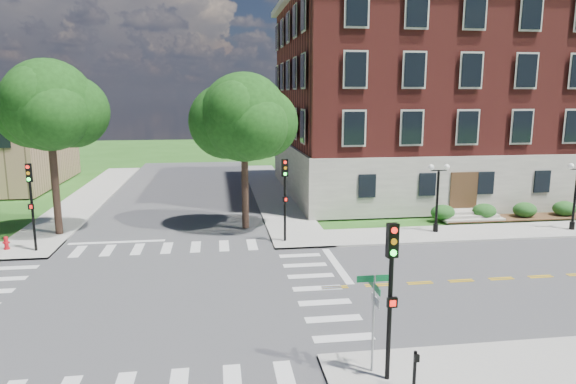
{
  "coord_description": "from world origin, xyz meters",
  "views": [
    {
      "loc": [
        2.89,
        -21.26,
        8.49
      ],
      "look_at": [
        6.78,
        6.41,
        3.2
      ],
      "focal_mm": 32.0,
      "sensor_mm": 36.0,
      "label": 1
    }
  ],
  "objects": [
    {
      "name": "twin_lamp_west",
      "position": [
        16.32,
        8.11,
        2.52
      ],
      "size": [
        1.36,
        0.36,
        4.23
      ],
      "color": "black",
      "rests_on": "ground"
    },
    {
      "name": "twin_lamp_east",
      "position": [
        25.11,
        7.41,
        2.52
      ],
      "size": [
        1.36,
        0.36,
        4.23
      ],
      "color": "black",
      "rests_on": "ground"
    },
    {
      "name": "shrub_row",
      "position": [
        27.0,
        10.8,
        0.0
      ],
      "size": [
        18.0,
        2.0,
        1.3
      ],
      "primitive_type": null,
      "color": "#224E1A",
      "rests_on": "ground"
    },
    {
      "name": "crosswalk_east",
      "position": [
        7.2,
        0.0,
        0.0
      ],
      "size": [
        2.2,
        10.2,
        0.02
      ],
      "primitive_type": null,
      "color": "silver",
      "rests_on": "ground"
    },
    {
      "name": "ground",
      "position": [
        0.0,
        0.0,
        0.0
      ],
      "size": [
        160.0,
        160.0,
        0.0
      ],
      "primitive_type": "plane",
      "color": "#265818",
      "rests_on": "ground"
    },
    {
      "name": "street_sign_pole",
      "position": [
        7.48,
        -7.24,
        2.31
      ],
      "size": [
        1.1,
        1.1,
        3.1
      ],
      "color": "gray",
      "rests_on": "ground"
    },
    {
      "name": "road_ns",
      "position": [
        0.0,
        0.0,
        0.01
      ],
      "size": [
        12.0,
        90.0,
        0.01
      ],
      "primitive_type": "cube",
      "color": "#3D3D3F",
      "rests_on": "ground"
    },
    {
      "name": "stop_bar_east",
      "position": [
        8.8,
        3.0,
        0.0
      ],
      "size": [
        0.4,
        5.5,
        0.0
      ],
      "primitive_type": "cube",
      "color": "silver",
      "rests_on": "ground"
    },
    {
      "name": "traffic_signal_se",
      "position": [
        7.8,
        -7.75,
        3.19
      ],
      "size": [
        0.34,
        0.38,
        4.8
      ],
      "color": "black",
      "rests_on": "ground"
    },
    {
      "name": "road_ew",
      "position": [
        0.0,
        0.0,
        0.01
      ],
      "size": [
        90.0,
        12.0,
        0.01
      ],
      "primitive_type": "cube",
      "color": "#3D3D3F",
      "rests_on": "ground"
    },
    {
      "name": "fire_hydrant",
      "position": [
        -8.7,
        7.85,
        0.46
      ],
      "size": [
        0.35,
        0.35,
        0.75
      ],
      "color": "red",
      "rests_on": "ground"
    },
    {
      "name": "traffic_signal_nw",
      "position": [
        -7.02,
        7.38,
        3.19
      ],
      "size": [
        0.38,
        0.46,
        4.8
      ],
      "color": "black",
      "rests_on": "ground"
    },
    {
      "name": "main_building",
      "position": [
        24.0,
        21.99,
        8.34
      ],
      "size": [
        30.6,
        22.4,
        16.5
      ],
      "color": "gray",
      "rests_on": "ground"
    },
    {
      "name": "tree_c",
      "position": [
        -6.79,
        10.88,
        7.88
      ],
      "size": [
        5.4,
        5.4,
        10.49
      ],
      "color": "#2F1F17",
      "rests_on": "ground"
    },
    {
      "name": "traffic_signal_ne",
      "position": [
        6.74,
        7.39,
        3.19
      ],
      "size": [
        0.38,
        0.45,
        4.8
      ],
      "color": "black",
      "rests_on": "ground"
    },
    {
      "name": "sidewalk_ne",
      "position": [
        15.38,
        15.38,
        0.06
      ],
      "size": [
        34.0,
        34.0,
        0.12
      ],
      "color": "#9E9B93",
      "rests_on": "ground"
    },
    {
      "name": "push_button_post",
      "position": [
        8.37,
        -8.44,
        0.8
      ],
      "size": [
        0.14,
        0.21,
        1.2
      ],
      "color": "black",
      "rests_on": "ground"
    },
    {
      "name": "tree_d",
      "position": [
        4.65,
        10.75,
        7.13
      ],
      "size": [
        5.51,
        5.51,
        9.78
      ],
      "color": "#2F1F17",
      "rests_on": "ground"
    }
  ]
}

